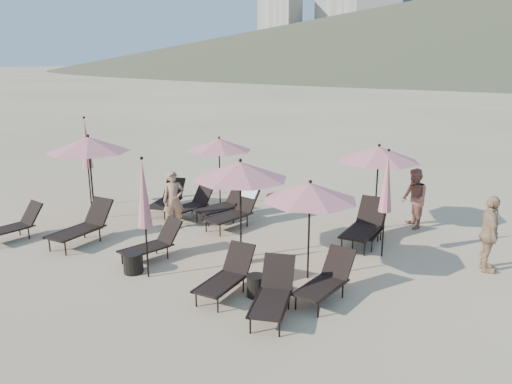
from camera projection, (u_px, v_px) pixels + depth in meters
The scene contains 27 objects.
ground at pixel (199, 284), 10.40m from camera, with size 800.00×800.00×0.00m, color #D6BA8C.
hotel_skyline at pixel (355, 25), 276.35m from camera, with size 109.00×82.00×55.00m.
lounger_0 at pixel (14, 224), 12.88m from camera, with size 0.81×1.62×0.89m.
lounger_1 at pixel (83, 225), 12.63m from camera, with size 0.73×1.79×1.02m.
lounger_2 at pixel (153, 243), 11.62m from camera, with size 0.94×1.59×0.86m.
lounger_3 at pixel (227, 275), 9.83m from camera, with size 0.65×1.56×0.89m.
lounger_4 at pixel (273, 293), 9.05m from camera, with size 1.06×1.71×0.92m.
lounger_5 at pixel (326, 279), 9.64m from camera, with size 0.75×1.59×0.88m.
lounger_6 at pixel (167, 198), 15.24m from camera, with size 1.03×1.74×0.94m.
lounger_7 at pixel (192, 203), 14.77m from camera, with size 0.80×1.63×0.90m.
lounger_8 at pixel (224, 203), 14.61m from camera, with size 1.11×1.82×0.98m.
lounger_9 at pixel (236, 208), 13.92m from camera, with size 0.96×1.86×1.10m.
lounger_10 at pixel (370, 227), 12.74m from camera, with size 0.66×1.54×0.86m.
lounger_11 at pixel (365, 225), 12.63m from camera, with size 0.73×1.83×1.05m.
umbrella_open_0 at pixel (89, 144), 14.15m from camera, with size 2.32×2.32×2.50m.
umbrella_open_1 at pixel (240, 170), 11.28m from camera, with size 2.21×2.21×2.38m.
umbrella_open_2 at pixel (310, 192), 10.20m from camera, with size 2.01×2.01×2.16m.
umbrella_open_3 at pixel (219, 145), 15.61m from camera, with size 2.07×2.07×2.23m.
umbrella_open_4 at pixel (379, 154), 13.29m from camera, with size 2.21×2.21×2.38m.
umbrella_closed_0 at pixel (144, 195), 10.28m from camera, with size 0.31×0.31×2.63m.
umbrella_closed_1 at pixel (387, 183), 11.42m from camera, with size 0.30×0.30×2.60m.
umbrella_closed_2 at pixel (86, 144), 15.58m from camera, with size 0.33×0.33×2.86m.
side_table_0 at pixel (133, 263), 10.89m from camera, with size 0.43×0.43×0.45m, color black.
side_table_1 at pixel (256, 286), 9.82m from camera, with size 0.38×0.38×0.43m, color black.
beachgoer_a at pixel (174, 200), 13.67m from camera, with size 0.59×0.39×1.61m, color #A57859.
beachgoer_b at pixel (414, 199), 13.73m from camera, with size 0.81×0.63×1.67m, color #AD6B59.
beachgoer_c at pixel (489, 234), 10.84m from camera, with size 1.01×0.42×1.72m, color tan.
Camera 1 is at (5.86, -7.66, 4.50)m, focal length 35.00 mm.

